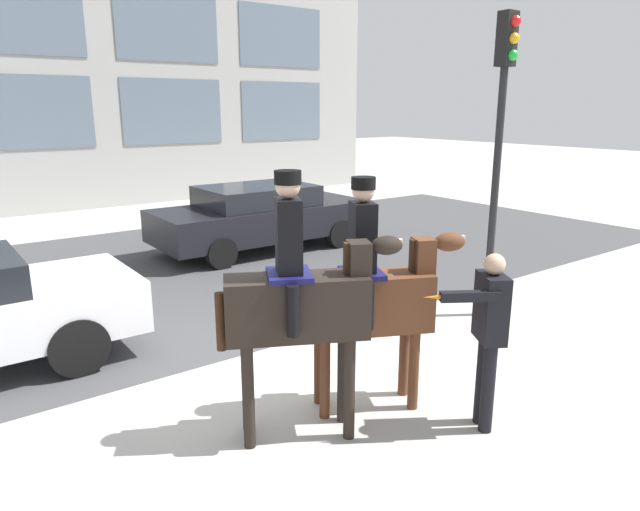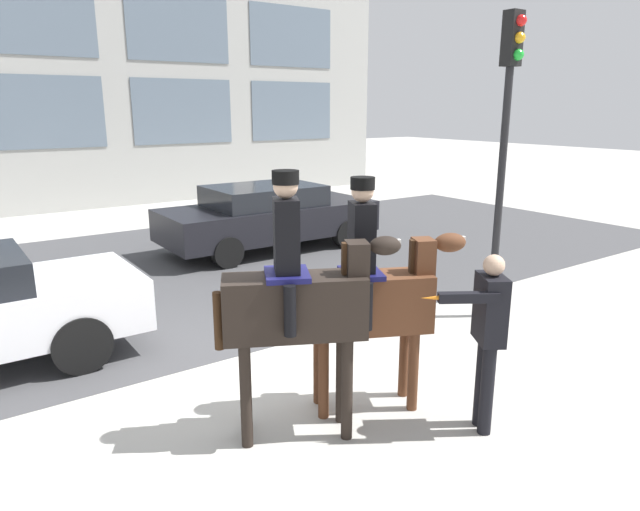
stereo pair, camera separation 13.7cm
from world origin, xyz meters
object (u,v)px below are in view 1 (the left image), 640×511
(pedestrian_bystander, at_px, (488,328))
(street_car_far_lane, at_px, (261,216))
(mounted_horse_companion, at_px, (371,294))
(traffic_light, at_px, (501,122))
(mounted_horse_lead, at_px, (300,300))

(pedestrian_bystander, xyz_separation_m, street_car_far_lane, (1.99, 7.67, -0.30))
(mounted_horse_companion, relative_size, traffic_light, 0.56)
(mounted_horse_companion, bearing_deg, mounted_horse_lead, -153.42)
(pedestrian_bystander, distance_m, street_car_far_lane, 7.93)
(mounted_horse_companion, bearing_deg, pedestrian_bystander, -32.99)
(traffic_light, bearing_deg, mounted_horse_companion, -162.92)
(mounted_horse_lead, height_order, traffic_light, traffic_light)
(street_car_far_lane, bearing_deg, mounted_horse_lead, -117.62)
(traffic_light, bearing_deg, pedestrian_bystander, -142.87)
(mounted_horse_lead, xyz_separation_m, pedestrian_bystander, (1.51, -0.97, -0.32))
(mounted_horse_companion, distance_m, traffic_light, 3.79)
(mounted_horse_lead, xyz_separation_m, street_car_far_lane, (3.50, 6.70, -0.61))
(mounted_horse_lead, bearing_deg, pedestrian_bystander, -5.90)
(traffic_light, bearing_deg, mounted_horse_lead, -166.14)
(mounted_horse_companion, xyz_separation_m, traffic_light, (3.26, 1.00, 1.65))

